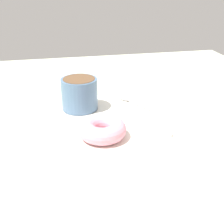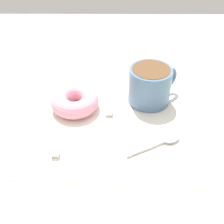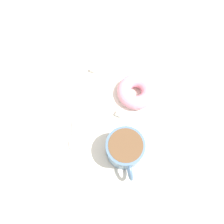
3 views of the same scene
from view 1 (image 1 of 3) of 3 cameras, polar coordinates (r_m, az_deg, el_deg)
ground_plane at (r=80.26cm, az=-0.10°, el=-1.40°), size 120.00×120.00×2.00cm
napkin at (r=77.52cm, az=0.00°, el=-1.44°), size 35.94×35.94×0.30cm
coffee_cup at (r=82.52cm, az=-6.04°, el=3.49°), size 11.63×9.55×8.34cm
donut at (r=68.72cm, az=-1.77°, el=-3.16°), size 10.65×10.65×3.86cm
spoon at (r=88.04cm, az=3.09°, el=2.24°), size 11.26×6.85×0.90cm
sugar_cube at (r=76.14cm, az=-1.26°, el=-1.17°), size 1.58×1.58×1.58cm
sugar_cube_extra at (r=70.88cm, az=10.10°, el=-3.71°), size 1.51×1.51×1.51cm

